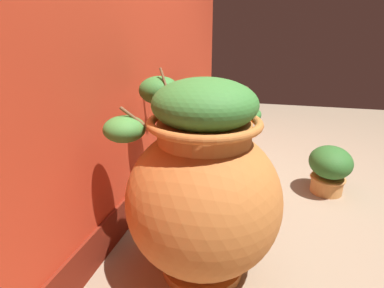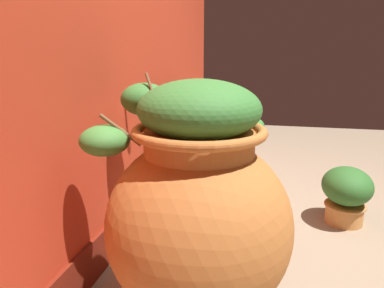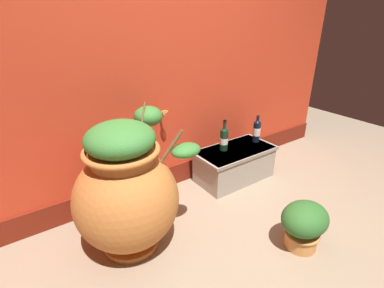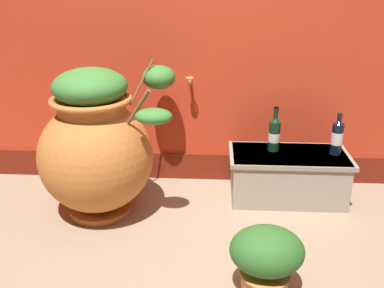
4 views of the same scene
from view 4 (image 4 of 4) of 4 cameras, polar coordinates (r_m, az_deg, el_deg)
ground_plane at (r=2.36m, az=-1.25°, el=-16.39°), size 7.00×7.00×0.00m
back_wall at (r=3.06m, az=0.36°, el=18.58°), size 4.40×0.33×2.60m
terracotta_urn at (r=2.73m, az=-12.47°, el=-0.22°), size 0.85×0.80×0.95m
stone_ledge at (r=3.02m, az=12.55°, el=-3.90°), size 0.80×0.42×0.33m
wine_bottle_left at (r=3.00m, az=18.66°, el=1.01°), size 0.08×0.08×0.28m
wine_bottle_middle at (r=2.95m, az=10.86°, el=1.46°), size 0.08×0.08×0.30m
potted_shrub at (r=2.13m, az=9.81°, el=-14.66°), size 0.35×0.30×0.36m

